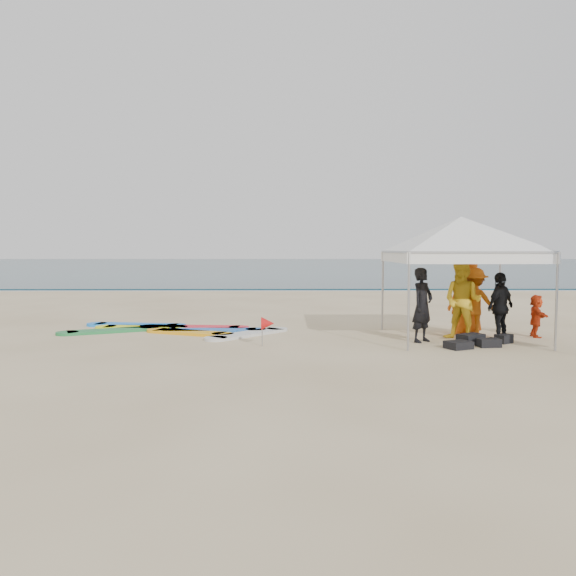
# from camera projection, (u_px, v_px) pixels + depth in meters

# --- Properties ---
(ground) EXTENTS (120.00, 120.00, 0.00)m
(ground) POSITION_uv_depth(u_px,v_px,m) (309.00, 362.00, 10.45)
(ground) COLOR beige
(ground) RESTS_ON ground
(ocean) EXTENTS (160.00, 84.00, 0.08)m
(ocean) POSITION_uv_depth(u_px,v_px,m) (288.00, 265.00, 70.30)
(ocean) COLOR #0C2633
(ocean) RESTS_ON ground
(shoreline_foam) EXTENTS (160.00, 1.20, 0.01)m
(shoreline_foam) POSITION_uv_depth(u_px,v_px,m) (293.00, 290.00, 28.61)
(shoreline_foam) COLOR silver
(shoreline_foam) RESTS_ON ground
(person_black_a) EXTENTS (0.72, 0.71, 1.68)m
(person_black_a) POSITION_uv_depth(u_px,v_px,m) (422.00, 305.00, 12.63)
(person_black_a) COLOR black
(person_black_a) RESTS_ON ground
(person_yellow) EXTENTS (1.12, 1.09, 1.82)m
(person_yellow) POSITION_uv_depth(u_px,v_px,m) (463.00, 301.00, 12.88)
(person_yellow) COLOR yellow
(person_yellow) RESTS_ON ground
(person_orange_a) EXTENTS (1.23, 1.07, 1.66)m
(person_orange_a) POSITION_uv_depth(u_px,v_px,m) (474.00, 303.00, 13.27)
(person_orange_a) COLOR #C65C11
(person_orange_a) RESTS_ON ground
(person_black_b) EXTENTS (0.96, 0.88, 1.58)m
(person_black_b) POSITION_uv_depth(u_px,v_px,m) (500.00, 307.00, 12.66)
(person_black_b) COLOR black
(person_black_b) RESTS_ON ground
(person_orange_b) EXTENTS (1.11, 0.94, 1.93)m
(person_orange_b) POSITION_uv_depth(u_px,v_px,m) (467.00, 295.00, 13.74)
(person_orange_b) COLOR #D65A13
(person_orange_b) RESTS_ON ground
(person_seated) EXTENTS (0.44, 0.98, 1.02)m
(person_seated) POSITION_uv_depth(u_px,v_px,m) (536.00, 316.00, 13.36)
(person_seated) COLOR red
(person_seated) RESTS_ON ground
(canopy_tent) EXTENTS (4.31, 4.31, 3.25)m
(canopy_tent) POSITION_uv_depth(u_px,v_px,m) (461.00, 217.00, 12.91)
(canopy_tent) COLOR #A5A5A8
(canopy_tent) RESTS_ON ground
(marker_pennant) EXTENTS (0.28, 0.28, 0.64)m
(marker_pennant) POSITION_uv_depth(u_px,v_px,m) (268.00, 324.00, 12.09)
(marker_pennant) COLOR #A5A5A8
(marker_pennant) RESTS_ON ground
(gear_pile) EXTENTS (1.77, 1.20, 0.22)m
(gear_pile) POSITION_uv_depth(u_px,v_px,m) (476.00, 341.00, 12.20)
(gear_pile) COLOR black
(gear_pile) RESTS_ON ground
(surfboard_spread) EXTENTS (5.45, 2.95, 0.07)m
(surfboard_spread) POSITION_uv_depth(u_px,v_px,m) (176.00, 329.00, 14.41)
(surfboard_spread) COLOR #F7A714
(surfboard_spread) RESTS_ON ground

